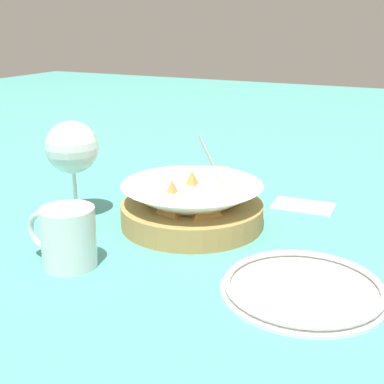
# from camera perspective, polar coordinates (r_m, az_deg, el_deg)

# --- Properties ---
(ground_plane) EXTENTS (4.00, 4.00, 0.00)m
(ground_plane) POSITION_cam_1_polar(r_m,az_deg,el_deg) (0.92, 2.22, -3.28)
(ground_plane) COLOR teal
(food_basket) EXTENTS (0.24, 0.24, 0.10)m
(food_basket) POSITION_cam_1_polar(r_m,az_deg,el_deg) (0.89, 0.03, -1.54)
(food_basket) COLOR #B2894C
(food_basket) RESTS_ON ground_plane
(sauce_cup) EXTENTS (0.08, 0.07, 0.11)m
(sauce_cup) POSITION_cam_1_polar(r_m,az_deg,el_deg) (1.09, 2.55, 1.48)
(sauce_cup) COLOR #B7B7BC
(sauce_cup) RESTS_ON ground_plane
(wine_glass) EXTENTS (0.09, 0.09, 0.17)m
(wine_glass) POSITION_cam_1_polar(r_m,az_deg,el_deg) (0.94, -12.67, 4.43)
(wine_glass) COLOR silver
(wine_glass) RESTS_ON ground_plane
(beer_mug) EXTENTS (0.11, 0.08, 0.09)m
(beer_mug) POSITION_cam_1_polar(r_m,az_deg,el_deg) (0.77, -13.11, -4.92)
(beer_mug) COLOR silver
(beer_mug) RESTS_ON ground_plane
(side_plate) EXTENTS (0.21, 0.21, 0.01)m
(side_plate) POSITION_cam_1_polar(r_m,az_deg,el_deg) (0.71, 11.80, -9.92)
(side_plate) COLOR white
(side_plate) RESTS_ON ground_plane
(napkin) EXTENTS (0.11, 0.07, 0.01)m
(napkin) POSITION_cam_1_polar(r_m,az_deg,el_deg) (1.01, 11.80, -1.36)
(napkin) COLOR white
(napkin) RESTS_ON ground_plane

